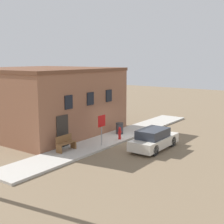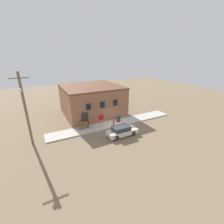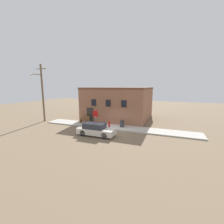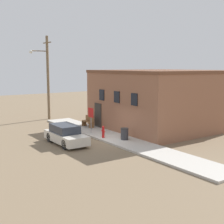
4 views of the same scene
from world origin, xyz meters
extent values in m
plane|color=#7A664C|center=(0.00, 0.00, 0.00)|extent=(80.00, 80.00, 0.00)
cube|color=#BCB7AD|center=(0.00, 1.18, 0.07)|extent=(19.86, 2.36, 0.14)
cube|color=#8E5B42|center=(-1.44, 7.07, 2.40)|extent=(9.40, 9.43, 4.79)
cube|color=brown|center=(-1.44, 7.07, 4.91)|extent=(9.50, 9.53, 0.24)
cube|color=black|center=(-3.63, 2.33, 2.97)|extent=(0.70, 0.08, 0.90)
cube|color=black|center=(-1.44, 2.33, 2.97)|extent=(0.70, 0.08, 0.90)
cube|color=black|center=(0.75, 2.33, 2.97)|extent=(0.70, 0.08, 0.90)
cube|color=#2D2823|center=(-4.26, 2.33, 1.10)|extent=(1.00, 0.08, 2.20)
cylinder|color=red|center=(-0.52, 0.45, 0.51)|extent=(0.19, 0.19, 0.75)
sphere|color=red|center=(-0.52, 0.45, 0.93)|extent=(0.17, 0.17, 0.17)
cylinder|color=red|center=(-0.67, 0.45, 0.62)|extent=(0.10, 0.09, 0.09)
cylinder|color=red|center=(-0.37, 0.45, 0.62)|extent=(0.10, 0.09, 0.09)
cylinder|color=gray|center=(-2.46, 0.57, 1.13)|extent=(0.06, 0.06, 1.99)
cube|color=red|center=(-2.46, 0.55, 1.76)|extent=(0.75, 0.02, 0.75)
cube|color=brown|center=(-5.36, 1.56, 0.37)|extent=(0.08, 0.44, 0.47)
cube|color=brown|center=(-4.09, 1.56, 0.37)|extent=(0.08, 0.44, 0.47)
cube|color=brown|center=(-4.72, 1.56, 0.62)|extent=(1.35, 0.44, 0.04)
cube|color=brown|center=(-4.72, 1.76, 0.87)|extent=(1.35, 0.04, 0.45)
cylinder|color=#333338|center=(0.85, 1.40, 0.52)|extent=(0.55, 0.55, 0.77)
cylinder|color=#2D2D2D|center=(0.85, 1.40, 0.94)|extent=(0.58, 0.58, 0.06)
cylinder|color=brown|center=(-11.25, 0.77, 4.17)|extent=(0.26, 0.26, 8.34)
cylinder|color=brown|center=(-11.25, -0.08, 6.84)|extent=(0.09, 1.70, 0.09)
sphere|color=silver|center=(-11.25, -0.92, 6.74)|extent=(0.32, 0.32, 0.32)
cube|color=brown|center=(-11.25, 0.77, 7.67)|extent=(1.80, 0.10, 0.10)
cylinder|color=black|center=(0.44, -1.73, 0.33)|extent=(0.66, 0.20, 0.66)
cylinder|color=black|center=(0.44, -3.13, 0.33)|extent=(0.66, 0.20, 0.66)
cylinder|color=black|center=(-2.05, -1.73, 0.33)|extent=(0.66, 0.20, 0.66)
cylinder|color=black|center=(-2.05, -3.13, 0.33)|extent=(0.66, 0.20, 0.66)
cube|color=beige|center=(-0.81, -2.43, 0.49)|extent=(4.02, 1.60, 0.61)
cube|color=#282D38|center=(-1.01, -2.43, 1.07)|extent=(2.21, 1.41, 0.56)
camera|label=1|loc=(-18.15, -11.52, 5.73)|focal=50.00mm
camera|label=2|loc=(-9.98, -17.16, 9.77)|focal=24.00mm
camera|label=3|loc=(6.37, -16.10, 5.13)|focal=24.00mm
camera|label=4|loc=(18.41, -11.73, 5.38)|focal=50.00mm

